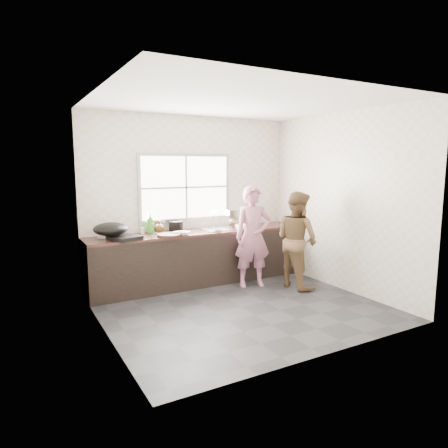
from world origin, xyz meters
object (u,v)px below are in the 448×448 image
cutting_board (169,235)px  pot_lid_left (107,237)px  bowl_mince (182,233)px  bottle_brown_short (159,227)px  person_side (297,240)px  pot_lid_right (130,236)px  bottle_green (150,223)px  bottle_brown_tall (157,226)px  bowl_crabs (243,228)px  bowl_held (218,230)px  plate_food (156,232)px  wok (111,229)px  dish_rack (235,217)px  burner (125,238)px  glass_jar (142,230)px  black_pot (176,226)px  woman (253,240)px

cutting_board → pot_lid_left: bearing=159.1°
bowl_mince → bottle_brown_short: 0.43m
person_side → pot_lid_right: 2.56m
bottle_green → bottle_brown_tall: bottle_green is taller
bowl_crabs → bottle_brown_short: 1.37m
bowl_held → plate_food: size_ratio=0.78×
pot_lid_right → bottle_green: bearing=16.3°
wok → pot_lid_left: size_ratio=1.75×
person_side → bowl_crabs: 0.91m
person_side → pot_lid_left: 2.88m
bowl_held → dish_rack: bearing=36.2°
bowl_held → wok: wok is taller
pot_lid_right → burner: bearing=-121.2°
dish_rack → pot_lid_right: 1.93m
person_side → bottle_brown_short: (-1.87, 1.06, 0.20)m
bowl_crabs → pot_lid_right: 1.83m
bottle_green → pot_lid_left: size_ratio=1.15×
wok → bottle_brown_short: bearing=14.3°
plate_food → dish_rack: (1.47, 0.02, 0.13)m
glass_jar → pot_lid_right: 0.27m
dish_rack → bottle_brown_tall: bearing=-178.7°
bowl_crabs → black_pot: 1.09m
person_side → black_pot: size_ratio=6.85×
glass_jar → pot_lid_left: (-0.57, -0.10, -0.04)m
bowl_held → bottle_brown_short: 0.92m
glass_jar → burner: glass_jar is taller
person_side → glass_jar: size_ratio=15.67×
plate_food → cutting_board: bearing=-81.3°
cutting_board → plate_food: (-0.06, 0.42, -0.01)m
cutting_board → burner: (-0.66, 0.04, 0.01)m
bowl_held → pot_lid_left: bowl_held is taller
bottle_green → pot_lid_right: size_ratio=1.26×
bottle_green → dish_rack: size_ratio=0.84×
black_pot → plate_food: bearing=176.7°
person_side → cutting_board: bearing=63.7°
wok → plate_food: bearing=19.8°
woman → bottle_brown_tall: woman is taller
pot_lid_left → person_side: bearing=-21.1°
bowl_mince → pot_lid_right: bearing=158.6°
person_side → glass_jar: 2.41m
bowl_crabs → wok: 2.12m
burner → wok: 0.23m
bowl_crabs → wok: (-2.12, 0.15, 0.12)m
bottle_brown_tall → person_side: bearing=-31.7°
bowl_mince → plate_food: bearing=122.9°
cutting_board → glass_jar: glass_jar is taller
woman → glass_jar: (-1.54, 0.76, 0.16)m
wok → pot_lid_left: bearing=96.5°
glass_jar → dish_rack: dish_rack is taller
black_pot → glass_jar: (-0.55, 0.02, -0.03)m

